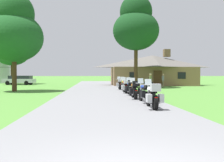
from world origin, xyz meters
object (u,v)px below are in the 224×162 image
(parked_silver_suv_far_left, at_px, (20,80))
(motorcycle_red_fifth_in_row, at_px, (126,86))
(motorcycle_blue_farthest_in_row, at_px, (120,84))
(motorcycle_blue_second_in_row, at_px, (146,92))
(motorcycle_orange_third_in_row, at_px, (135,90))
(metal_silo_distant, at_px, (1,65))
(bystander_gray_shirt_near_lodge, at_px, (163,80))
(tree_left_far, at_px, (12,45))
(motorcycle_white_nearest_to_camera, at_px, (153,96))
(bystander_olive_shirt_beside_signpost, at_px, (150,80))
(motorcycle_blue_fourth_in_row, at_px, (130,88))
(tree_left_near, at_px, (14,30))
(tree_by_lodge_front, at_px, (136,25))
(motorcycle_yellow_sixth_in_row, at_px, (124,85))

(parked_silver_suv_far_left, bearing_deg, motorcycle_red_fifth_in_row, -138.70)
(parked_silver_suv_far_left, bearing_deg, motorcycle_blue_farthest_in_row, -129.70)
(motorcycle_blue_second_in_row, distance_m, motorcycle_orange_third_in_row, 2.38)
(metal_silo_distant, bearing_deg, bystander_gray_shirt_near_lodge, -37.49)
(motorcycle_blue_farthest_in_row, distance_m, tree_left_far, 25.09)
(motorcycle_red_fifth_in_row, bearing_deg, motorcycle_blue_farthest_in_row, 87.93)
(parked_silver_suv_far_left, bearing_deg, motorcycle_white_nearest_to_camera, -148.74)
(bystander_gray_shirt_near_lodge, distance_m, bystander_olive_shirt_beside_signpost, 3.06)
(motorcycle_blue_fourth_in_row, distance_m, motorcycle_red_fifth_in_row, 2.31)
(motorcycle_red_fifth_in_row, relative_size, tree_left_near, 0.23)
(metal_silo_distant, bearing_deg, motorcycle_orange_third_in_row, -60.54)
(motorcycle_white_nearest_to_camera, distance_m, metal_silo_distant, 44.06)
(tree_by_lodge_front, bearing_deg, motorcycle_blue_farthest_in_row, -116.30)
(motorcycle_red_fifth_in_row, distance_m, tree_by_lodge_front, 12.66)
(bystander_gray_shirt_near_lodge, xyz_separation_m, tree_by_lodge_front, (-3.22, 0.40, 6.54))
(metal_silo_distant, bearing_deg, motorcycle_blue_farthest_in_row, -50.68)
(tree_left_near, bearing_deg, motorcycle_red_fifth_in_row, -21.66)
(tree_left_near, distance_m, tree_left_far, 20.73)
(bystander_gray_shirt_near_lodge, height_order, parked_silver_suv_far_left, bystander_gray_shirt_near_lodge)
(tree_by_lodge_front, distance_m, parked_silver_suv_far_left, 19.95)
(motorcycle_white_nearest_to_camera, xyz_separation_m, bystander_gray_shirt_near_lodge, (5.76, 20.01, 0.32))
(motorcycle_orange_third_in_row, bearing_deg, motorcycle_blue_second_in_row, -83.83)
(motorcycle_orange_third_in_row, distance_m, motorcycle_blue_fourth_in_row, 2.85)
(motorcycle_yellow_sixth_in_row, bearing_deg, motorcycle_blue_second_in_row, -94.87)
(bystander_olive_shirt_beside_signpost, relative_size, parked_silver_suv_far_left, 0.35)
(motorcycle_orange_third_in_row, bearing_deg, tree_left_far, 119.55)
(metal_silo_distant, bearing_deg, motorcycle_white_nearest_to_camera, -63.65)
(bystander_olive_shirt_beside_signpost, bearing_deg, motorcycle_orange_third_in_row, -16.12)
(motorcycle_yellow_sixth_in_row, relative_size, tree_by_lodge_front, 0.19)
(motorcycle_orange_third_in_row, relative_size, bystander_gray_shirt_near_lodge, 1.25)
(bystander_gray_shirt_near_lodge, xyz_separation_m, bystander_olive_shirt_beside_signpost, (-2.03, -2.29, 0.02))
(motorcycle_orange_third_in_row, xyz_separation_m, tree_left_near, (-9.92, 9.12, 5.06))
(motorcycle_blue_farthest_in_row, distance_m, parked_silver_suv_far_left, 19.96)
(bystander_olive_shirt_beside_signpost, xyz_separation_m, tree_left_far, (-19.67, 16.15, 5.51))
(bystander_gray_shirt_near_lodge, relative_size, tree_by_lodge_front, 0.15)
(motorcycle_blue_fourth_in_row, height_order, tree_left_near, tree_left_near)
(tree_left_near, height_order, tree_left_far, tree_left_far)
(metal_silo_distant, bearing_deg, tree_left_near, -69.35)
(motorcycle_white_nearest_to_camera, bearing_deg, tree_by_lodge_front, 83.20)
(motorcycle_blue_farthest_in_row, xyz_separation_m, bystander_olive_shirt_beside_signpost, (3.64, 2.26, 0.34))
(motorcycle_orange_third_in_row, bearing_deg, parked_silver_suv_far_left, 119.39)
(motorcycle_blue_second_in_row, relative_size, tree_left_far, 0.20)
(bystander_olive_shirt_beside_signpost, xyz_separation_m, metal_silo_distant, (-23.26, 21.69, 2.34))
(tree_left_far, bearing_deg, tree_by_lodge_front, -36.07)
(motorcycle_yellow_sixth_in_row, bearing_deg, motorcycle_blue_fourth_in_row, -96.54)
(motorcycle_white_nearest_to_camera, xyz_separation_m, motorcycle_yellow_sixth_in_row, (0.26, 12.91, 0.00))
(motorcycle_blue_second_in_row, xyz_separation_m, metal_silo_distant, (-19.71, 36.86, 2.68))
(motorcycle_white_nearest_to_camera, height_order, motorcycle_blue_farthest_in_row, same)
(motorcycle_blue_second_in_row, distance_m, tree_left_far, 35.71)
(motorcycle_red_fifth_in_row, xyz_separation_m, tree_left_far, (-15.95, 23.79, 5.85))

